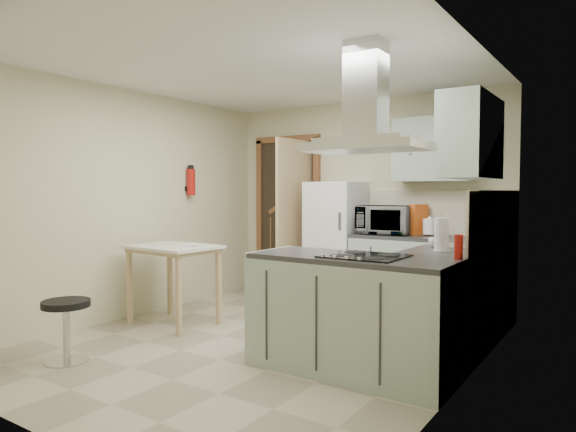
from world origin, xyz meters
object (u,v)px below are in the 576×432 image
Objects in this scene: microwave at (385,220)px; peninsula at (352,314)px; stool at (66,331)px; bentwood_chair at (291,262)px; fridge at (336,244)px; drop_leaf_table at (174,285)px; extractor_hood at (365,147)px.

peninsula is at bearing -80.65° from microwave.
microwave reaches higher than peninsula.
bentwood_chair is at bearing 88.04° from stool.
bentwood_chair is (-0.71, 0.06, -0.29)m from fridge.
drop_leaf_table is 1.34m from stool.
fridge is at bearing 123.79° from extractor_hood.
stool is at bearing -80.85° from drop_leaf_table.
peninsula is 2.20m from drop_leaf_table.
extractor_hood reaches higher than bentwood_chair.
extractor_hood is (1.32, -1.98, 0.97)m from fridge.
peninsula is at bearing -3.50° from drop_leaf_table.
stool is (-0.11, -3.13, -0.20)m from bentwood_chair.
drop_leaf_table is at bearing 173.87° from peninsula.
extractor_hood reaches higher than peninsula.
peninsula is 2.63× the size of microwave.
peninsula is at bearing -60.65° from bentwood_chair.
bentwood_chair reaches higher than stool.
bentwood_chair is (-2.03, 2.04, -1.26)m from extractor_hood.
stool is (-2.14, -1.09, -1.46)m from extractor_hood.
drop_leaf_table is (-0.97, -1.74, -0.34)m from fridge.
fridge is at bearing 170.69° from microwave.
fridge is 2.94× the size of stool.
drop_leaf_table is at bearing -112.19° from bentwood_chair.
microwave reaches higher than bentwood_chair.
fridge is 3.21m from stool.
fridge is at bearing 121.74° from peninsula.
extractor_hood is 1.53× the size of microwave.
fridge is 0.77m from bentwood_chair.
peninsula is 1.72× the size of extractor_hood.
stool is at bearing -104.86° from fridge.
fridge is 0.97× the size of peninsula.
fridge reaches higher than bentwood_chair.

